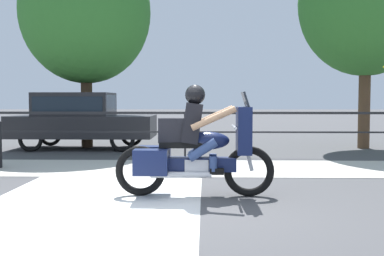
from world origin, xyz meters
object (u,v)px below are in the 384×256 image
motorcycle (194,147)px  tree_behind_sign (366,2)px  parked_car (80,117)px  tree_behind_car (86,12)px

motorcycle → tree_behind_sign: tree_behind_sign is taller
tree_behind_sign → motorcycle: bearing=-124.1°
parked_car → tree_behind_sign: (8.08, 0.36, 3.24)m
tree_behind_car → motorcycle: bearing=-64.9°
tree_behind_sign → tree_behind_car: bearing=179.3°
parked_car → tree_behind_car: tree_behind_car is taller
parked_car → tree_behind_sign: bearing=-0.2°
parked_car → tree_behind_car: (0.08, 0.45, 3.01)m
parked_car → tree_behind_sign: tree_behind_sign is taller
tree_behind_sign → tree_behind_car: tree_behind_sign is taller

